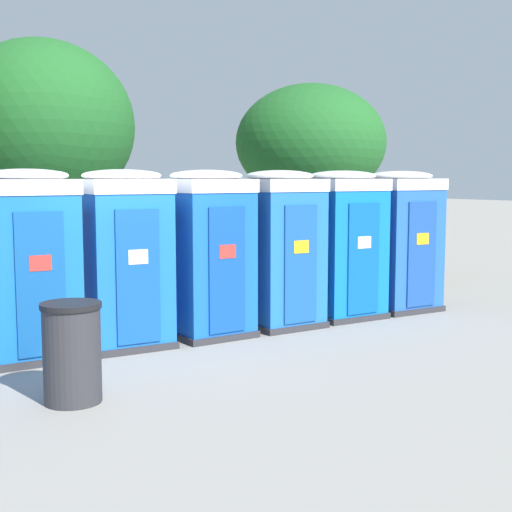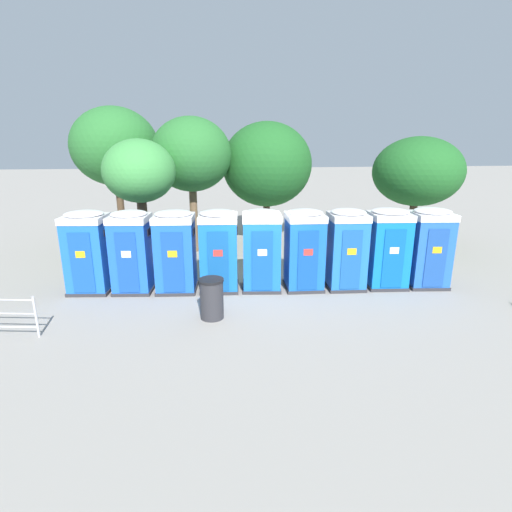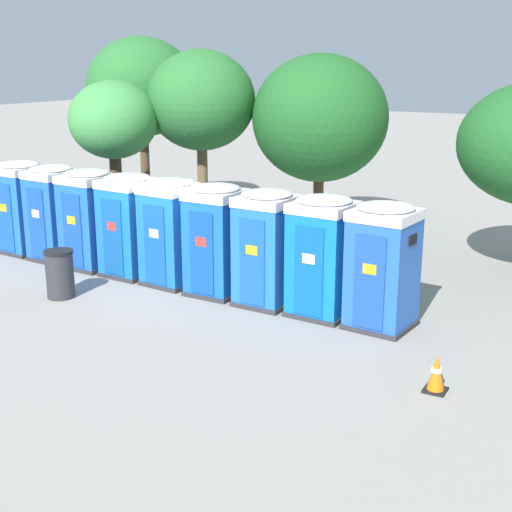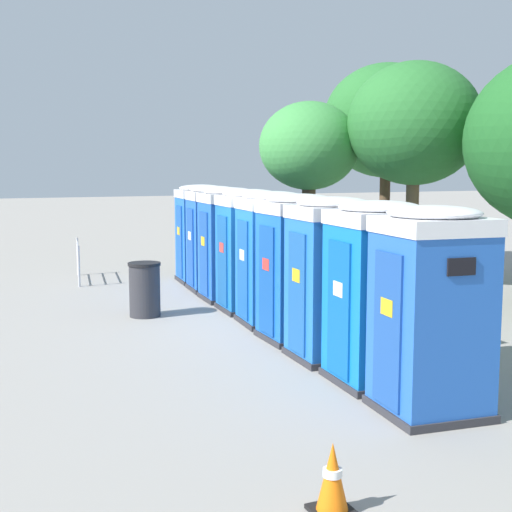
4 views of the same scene
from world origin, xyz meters
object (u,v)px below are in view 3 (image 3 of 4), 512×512
Objects in this scene: portapotty_2 at (89,218)px; street_tree_3 at (320,119)px; portapotty_4 at (171,231)px; street_tree_0 at (113,122)px; street_tree_1 at (142,87)px; trash_can at (60,274)px; traffic_cone at (436,374)px; portapotty_7 at (323,256)px; portapotty_1 at (54,212)px; portapotty_6 at (266,247)px; portapotty_8 at (383,265)px; portapotty_5 at (216,239)px; street_tree_2 at (201,101)px; portapotty_3 at (129,225)px; portapotty_0 at (22,207)px.

street_tree_3 is (3.70, 6.01, 2.24)m from portapotty_2.
street_tree_3 reaches higher than portapotty_4.
street_tree_3 reaches higher than street_tree_0.
portapotty_4 is 8.78m from street_tree_1.
street_tree_1 is 5.45× the size of trash_can.
street_tree_0 is 7.26× the size of traffic_cone.
portapotty_7 is 0.55× the size of street_tree_0.
portapotty_1 is 1.00× the size of portapotty_6.
portapotty_8 reaches higher than traffic_cone.
street_tree_0 is 12.84m from traffic_cone.
portapotty_2 is at bearing -121.60° from street_tree_3.
portapotty_8 is at bearing -3.11° from portapotty_5.
street_tree_1 is at bearing 144.98° from traffic_cone.
street_tree_0 is 0.84× the size of street_tree_2.
portapotty_1 is 6.78m from street_tree_1.
street_tree_2 is at bearing 95.42° from trash_can.
portapotty_7 is at bearing -2.49° from portapotty_5.
portapotty_3 is 1.00× the size of portapotty_8.
street_tree_1 reaches higher than traffic_cone.
street_tree_3 is at bearing 58.40° from portapotty_2.
portapotty_5 is at bearing -4.50° from portapotty_0.
portapotty_3 is 5.52m from street_tree_2.
street_tree_3 is at bearing 32.94° from street_tree_0.
trash_can is (0.65, -6.88, -3.45)m from street_tree_2.
street_tree_3 reaches higher than trash_can.
portapotty_7 is at bearing 18.17° from trash_can.
portapotty_8 is (2.67, -0.13, -0.00)m from portapotty_6.
portapotty_5 is 0.43× the size of street_tree_1.
portapotty_0 is 0.46× the size of street_tree_2.
street_tree_0 is (-1.35, 2.74, 2.19)m from portapotty_2.
street_tree_3 is at bearing 22.35° from street_tree_2.
portapotty_3 is 6.88m from street_tree_3.
portapotty_1 is 8.06m from street_tree_3.
portapotty_4 is at bearing -35.58° from street_tree_0.
portapotty_2 is 0.47× the size of street_tree_3.
portapotty_5 and portapotty_8 have the same top height.
portapotty_8 is at bearing -3.45° from portapotty_2.
portapotty_6 is 10.77m from street_tree_1.
street_tree_0 is 6.25m from trash_can.
portapotty_7 is at bearing -3.92° from portapotty_0.
portapotty_2 is 1.00× the size of portapotty_5.
portapotty_0 and portapotty_7 have the same top height.
portapotty_1 and portapotty_3 have the same top height.
street_tree_1 is at bearing 142.05° from portapotty_6.
street_tree_1 reaches higher than portapotty_6.
portapotty_5 is at bearing -4.20° from portapotty_1.
portapotty_2 is at bearing -64.89° from street_tree_1.
portapotty_6 is 2.67m from portapotty_8.
street_tree_3 is at bearing 115.01° from portapotty_7.
street_tree_1 reaches higher than portapotty_3.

